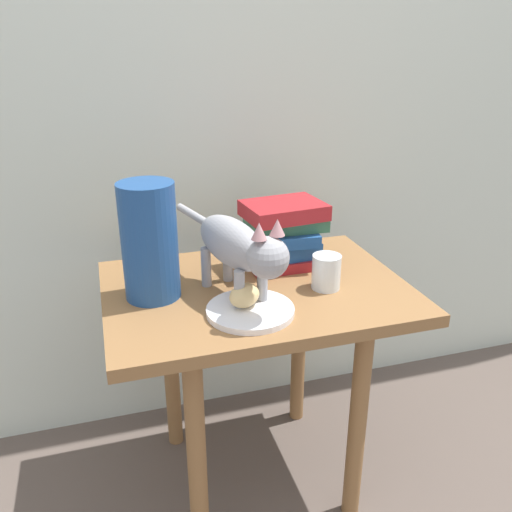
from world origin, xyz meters
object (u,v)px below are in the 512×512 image
object	(u,v)px
bread_roll	(244,295)
green_vase	(150,242)
book_stack	(283,233)
candle_jar	(326,274)
cat	(238,246)
plate	(250,310)
side_table	(256,320)

from	to	relation	value
bread_roll	green_vase	xyz separation A→B (m)	(-0.19, 0.14, 0.10)
book_stack	candle_jar	bearing A→B (deg)	-72.47
bread_roll	green_vase	distance (m)	0.25
cat	green_vase	xyz separation A→B (m)	(-0.19, 0.08, 0.00)
plate	book_stack	distance (m)	0.30
bread_roll	cat	xyz separation A→B (m)	(0.00, 0.06, 0.09)
green_vase	candle_jar	world-z (taller)	green_vase
candle_jar	cat	bearing A→B (deg)	179.17
side_table	plate	size ratio (longest dim) A/B	3.75
green_vase	candle_jar	bearing A→B (deg)	-10.89
cat	green_vase	bearing A→B (deg)	158.25
side_table	candle_jar	distance (m)	0.22
bread_roll	cat	bearing A→B (deg)	87.24
side_table	bread_roll	bearing A→B (deg)	-117.99
plate	green_vase	distance (m)	0.28
green_vase	candle_jar	size ratio (longest dim) A/B	3.23
book_stack	candle_jar	xyz separation A→B (m)	(0.05, -0.17, -0.05)
plate	book_stack	xyz separation A→B (m)	(0.16, 0.24, 0.08)
side_table	bread_roll	distance (m)	0.19
book_stack	candle_jar	world-z (taller)	book_stack
book_stack	plate	bearing A→B (deg)	-123.84
candle_jar	book_stack	bearing A→B (deg)	107.53
candle_jar	green_vase	bearing A→B (deg)	169.11
plate	green_vase	size ratio (longest dim) A/B	0.71
candle_jar	plate	bearing A→B (deg)	-161.35
cat	candle_jar	size ratio (longest dim) A/B	5.49
plate	candle_jar	distance (m)	0.23
side_table	candle_jar	xyz separation A→B (m)	(0.16, -0.06, 0.13)
side_table	green_vase	size ratio (longest dim) A/B	2.68
plate	candle_jar	bearing A→B (deg)	18.65
side_table	candle_jar	world-z (taller)	candle_jar
book_stack	bread_roll	bearing A→B (deg)	-126.98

